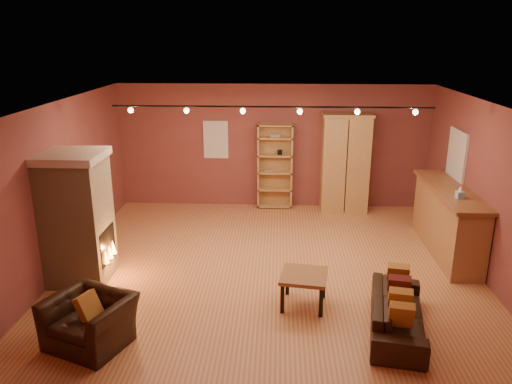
{
  "coord_description": "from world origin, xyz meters",
  "views": [
    {
      "loc": [
        0.13,
        -7.87,
        3.83
      ],
      "look_at": [
        -0.25,
        0.2,
        1.27
      ],
      "focal_mm": 35.0,
      "sensor_mm": 36.0,
      "label": 1
    }
  ],
  "objects_px": {
    "armoire": "(345,163)",
    "armchair": "(89,313)",
    "fireplace": "(78,218)",
    "bar_counter": "(448,221)",
    "coffee_table": "(304,279)",
    "bookcase": "(275,165)",
    "loveseat": "(398,306)"
  },
  "relations": [
    {
      "from": "armoire",
      "to": "armchair",
      "type": "relative_size",
      "value": 1.89
    },
    {
      "from": "fireplace",
      "to": "armoire",
      "type": "bearing_deg",
      "value": 37.51
    },
    {
      "from": "bar_counter",
      "to": "coffee_table",
      "type": "height_order",
      "value": "bar_counter"
    },
    {
      "from": "bookcase",
      "to": "loveseat",
      "type": "xyz_separation_m",
      "value": [
        1.71,
        -5.04,
        -0.63
      ]
    },
    {
      "from": "bar_counter",
      "to": "armchair",
      "type": "bearing_deg",
      "value": -150.53
    },
    {
      "from": "bar_counter",
      "to": "armoire",
      "type": "bearing_deg",
      "value": 125.16
    },
    {
      "from": "loveseat",
      "to": "coffee_table",
      "type": "bearing_deg",
      "value": 74.39
    },
    {
      "from": "bar_counter",
      "to": "loveseat",
      "type": "relative_size",
      "value": 1.42
    },
    {
      "from": "armoire",
      "to": "fireplace",
      "type": "bearing_deg",
      "value": -142.49
    },
    {
      "from": "fireplace",
      "to": "bookcase",
      "type": "height_order",
      "value": "fireplace"
    },
    {
      "from": "armoire",
      "to": "armchair",
      "type": "bearing_deg",
      "value": -125.92
    },
    {
      "from": "armchair",
      "to": "fireplace",
      "type": "bearing_deg",
      "value": 135.75
    },
    {
      "from": "fireplace",
      "to": "loveseat",
      "type": "xyz_separation_m",
      "value": [
        4.8,
        -1.29,
        -0.7
      ]
    },
    {
      "from": "armchair",
      "to": "coffee_table",
      "type": "xyz_separation_m",
      "value": [
        2.79,
        1.09,
        -0.01
      ]
    },
    {
      "from": "fireplace",
      "to": "bookcase",
      "type": "distance_m",
      "value": 4.86
    },
    {
      "from": "bar_counter",
      "to": "armchair",
      "type": "relative_size",
      "value": 2.2
    },
    {
      "from": "armoire",
      "to": "armchair",
      "type": "xyz_separation_m",
      "value": [
        -3.87,
        -5.35,
        -0.67
      ]
    },
    {
      "from": "bookcase",
      "to": "coffee_table",
      "type": "height_order",
      "value": "bookcase"
    },
    {
      "from": "armoire",
      "to": "loveseat",
      "type": "height_order",
      "value": "armoire"
    },
    {
      "from": "loveseat",
      "to": "armchair",
      "type": "relative_size",
      "value": 1.55
    },
    {
      "from": "armchair",
      "to": "loveseat",
      "type": "bearing_deg",
      "value": 28.96
    },
    {
      "from": "bookcase",
      "to": "bar_counter",
      "type": "relative_size",
      "value": 0.75
    },
    {
      "from": "loveseat",
      "to": "armchair",
      "type": "xyz_separation_m",
      "value": [
        -4.02,
        -0.48,
        0.08
      ]
    },
    {
      "from": "fireplace",
      "to": "armoire",
      "type": "xyz_separation_m",
      "value": [
        4.65,
        3.57,
        0.05
      ]
    },
    {
      "from": "bar_counter",
      "to": "armchair",
      "type": "xyz_separation_m",
      "value": [
        -5.46,
        -3.09,
        -0.18
      ]
    },
    {
      "from": "loveseat",
      "to": "armchair",
      "type": "height_order",
      "value": "armchair"
    },
    {
      "from": "fireplace",
      "to": "coffee_table",
      "type": "height_order",
      "value": "fireplace"
    },
    {
      "from": "loveseat",
      "to": "armchair",
      "type": "distance_m",
      "value": 4.05
    },
    {
      "from": "bookcase",
      "to": "bar_counter",
      "type": "bearing_deg",
      "value": -37.72
    },
    {
      "from": "armoire",
      "to": "loveseat",
      "type": "xyz_separation_m",
      "value": [
        0.15,
        -4.86,
        -0.75
      ]
    },
    {
      "from": "fireplace",
      "to": "armchair",
      "type": "xyz_separation_m",
      "value": [
        0.78,
        -1.78,
        -0.62
      ]
    },
    {
      "from": "armoire",
      "to": "coffee_table",
      "type": "xyz_separation_m",
      "value": [
        -1.09,
        -4.26,
        -0.68
      ]
    }
  ]
}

